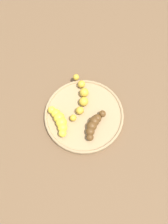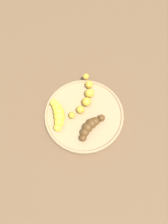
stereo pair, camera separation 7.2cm
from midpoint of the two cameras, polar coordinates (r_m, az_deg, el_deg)
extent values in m
plane|color=brown|center=(0.75, 2.71, -1.46)|extent=(2.40, 2.40, 0.00)
cylinder|color=#A08259|center=(0.75, 2.74, -1.21)|extent=(0.27, 0.27, 0.02)
torus|color=#A08259|center=(0.74, 2.77, -0.94)|extent=(0.27, 0.27, 0.01)
sphere|color=yellow|center=(0.70, -4.12, -4.47)|extent=(0.03, 0.03, 0.03)
sphere|color=yellow|center=(0.71, -3.76, -3.05)|extent=(0.03, 0.03, 0.03)
sphere|color=yellow|center=(0.71, -3.71, -1.61)|extent=(0.04, 0.04, 0.04)
sphere|color=yellow|center=(0.72, -3.97, -0.23)|extent=(0.04, 0.04, 0.04)
sphere|color=yellow|center=(0.73, -4.52, 1.04)|extent=(0.03, 0.03, 0.03)
sphere|color=yellow|center=(0.73, -5.33, 2.15)|extent=(0.03, 0.03, 0.03)
sphere|color=#593819|center=(0.72, 7.55, -1.92)|extent=(0.02, 0.02, 0.02)
sphere|color=#593819|center=(0.71, 6.17, -2.51)|extent=(0.03, 0.03, 0.03)
sphere|color=#593819|center=(0.71, 4.94, -3.38)|extent=(0.03, 0.03, 0.03)
sphere|color=#593819|center=(0.70, 3.92, -4.50)|extent=(0.03, 0.03, 0.03)
sphere|color=#593819|center=(0.70, 3.17, -5.82)|extent=(0.03, 0.03, 0.03)
sphere|color=#593819|center=(0.69, 2.72, -7.29)|extent=(0.02, 0.02, 0.02)
sphere|color=gold|center=(0.72, -0.34, -1.19)|extent=(0.02, 0.02, 0.02)
sphere|color=gold|center=(0.72, 1.92, 0.35)|extent=(0.03, 0.03, 0.03)
sphere|color=gold|center=(0.74, 3.48, 2.41)|extent=(0.03, 0.03, 0.03)
sphere|color=gold|center=(0.75, 4.21, 4.73)|extent=(0.03, 0.03, 0.03)
sphere|color=gold|center=(0.77, 4.07, 7.05)|extent=(0.03, 0.03, 0.03)
sphere|color=gold|center=(0.79, 3.13, 9.16)|extent=(0.02, 0.02, 0.02)
camera|label=1|loc=(0.04, -87.12, 6.61)|focal=34.29mm
camera|label=2|loc=(0.04, 92.88, -6.61)|focal=34.29mm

